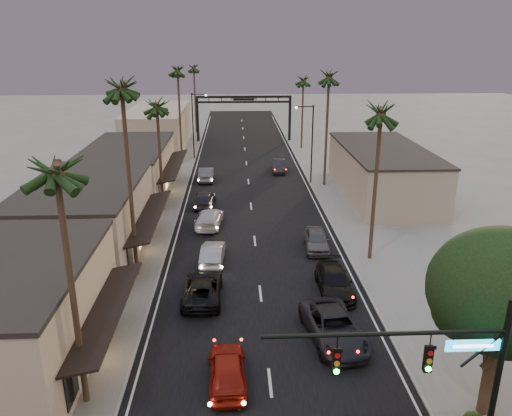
{
  "coord_description": "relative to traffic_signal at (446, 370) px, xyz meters",
  "views": [
    {
      "loc": [
        -1.58,
        -10.3,
        16.08
      ],
      "look_at": [
        0.15,
        29.16,
        2.5
      ],
      "focal_mm": 35.0,
      "sensor_mm": 36.0,
      "label": 1
    }
  ],
  "objects": [
    {
      "name": "palm_rc",
      "position": [
        2.91,
        60.0,
        5.39
      ],
      "size": [
        3.2,
        3.2,
        12.2
      ],
      "color": "#38281C",
      "rests_on": "ground"
    },
    {
      "name": "sidewalk_right",
      "position": [
        3.81,
        48.0,
        -5.02
      ],
      "size": [
        5.0,
        92.0,
        0.12
      ],
      "primitive_type": "cube",
      "color": "slate",
      "rests_on": "ground"
    },
    {
      "name": "curbside_grey",
      "position": [
        -0.84,
        22.16,
        -4.3
      ],
      "size": [
        2.12,
        4.67,
        1.56
      ],
      "primitive_type": "imported",
      "rotation": [
        0.0,
        0.0,
        -0.06
      ],
      "color": "#48484C",
      "rests_on": "ground"
    },
    {
      "name": "curbside_near",
      "position": [
        -1.89,
        9.5,
        -4.26
      ],
      "size": [
        3.52,
        6.24,
        1.64
      ],
      "primitive_type": "imported",
      "rotation": [
        0.0,
        0.0,
        0.14
      ],
      "color": "black",
      "rests_on": "ground"
    },
    {
      "name": "oncoming_silver",
      "position": [
        -9.02,
        19.94,
        -4.34
      ],
      "size": [
        1.84,
        4.59,
        1.49
      ],
      "primitive_type": "imported",
      "rotation": [
        0.0,
        0.0,
        3.08
      ],
      "color": "gray",
      "rests_on": "ground"
    },
    {
      "name": "streetlight_right",
      "position": [
        1.23,
        41.0,
        0.25
      ],
      "size": [
        2.13,
        0.3,
        9.0
      ],
      "color": "black",
      "rests_on": "ground"
    },
    {
      "name": "oncoming_pickup",
      "position": [
        -9.46,
        14.44,
        -4.35
      ],
      "size": [
        2.51,
        5.32,
        1.47
      ],
      "primitive_type": "imported",
      "rotation": [
        0.0,
        0.0,
        3.13
      ],
      "color": "black",
      "rests_on": "ground"
    },
    {
      "name": "curbside_black",
      "position": [
        -0.79,
        15.0,
        -4.31
      ],
      "size": [
        2.24,
        5.34,
        1.54
      ],
      "primitive_type": "imported",
      "rotation": [
        0.0,
        0.0,
        -0.02
      ],
      "color": "black",
      "rests_on": "ground"
    },
    {
      "name": "storefront_dist",
      "position": [
        -18.69,
        61.0,
        -2.08
      ],
      "size": [
        8.0,
        20.0,
        6.0
      ],
      "primitive_type": "cube",
      "color": "gray",
      "rests_on": "ground"
    },
    {
      "name": "storefront_mid",
      "position": [
        -18.69,
        22.0,
        -2.33
      ],
      "size": [
        8.0,
        14.0,
        5.5
      ],
      "primitive_type": "cube",
      "color": "gray",
      "rests_on": "ground"
    },
    {
      "name": "oncoming_red",
      "position": [
        -7.77,
        6.1,
        -4.3
      ],
      "size": [
        2.02,
        4.64,
        1.56
      ],
      "primitive_type": "imported",
      "rotation": [
        0.0,
        0.0,
        3.18
      ],
      "color": "maroon",
      "rests_on": "ground"
    },
    {
      "name": "palm_far",
      "position": [
        -13.99,
        74.0,
        6.36
      ],
      "size": [
        3.2,
        3.2,
        13.2
      ],
      "color": "#38281C",
      "rests_on": "ground"
    },
    {
      "name": "palm_ld",
      "position": [
        -14.29,
        51.0,
        7.33
      ],
      "size": [
        3.2,
        3.2,
        14.2
      ],
      "color": "#38281C",
      "rests_on": "ground"
    },
    {
      "name": "oncoming_dgrey",
      "position": [
        -10.34,
        33.18,
        -4.29
      ],
      "size": [
        2.27,
        4.8,
        1.58
      ],
      "primitive_type": "imported",
      "rotation": [
        0.0,
        0.0,
        3.05
      ],
      "color": "black",
      "rests_on": "ground"
    },
    {
      "name": "streetlight_left",
      "position": [
        -12.61,
        54.0,
        0.25
      ],
      "size": [
        2.13,
        0.3,
        9.0
      ],
      "color": "black",
      "rests_on": "ground"
    },
    {
      "name": "palm_rb",
      "position": [
        2.91,
        40.0,
        7.33
      ],
      "size": [
        3.2,
        3.2,
        14.2
      ],
      "color": "#38281C",
      "rests_on": "ground"
    },
    {
      "name": "ground",
      "position": [
        -5.69,
        36.0,
        -5.08
      ],
      "size": [
        200.0,
        200.0,
        0.0
      ],
      "primitive_type": "plane",
      "color": "slate",
      "rests_on": "ground"
    },
    {
      "name": "road",
      "position": [
        -5.69,
        41.0,
        -5.08
      ],
      "size": [
        14.0,
        120.0,
        0.02
      ],
      "primitive_type": "cube",
      "color": "black",
      "rests_on": "ground"
    },
    {
      "name": "palm_lc",
      "position": [
        -14.29,
        32.0,
        5.39
      ],
      "size": [
        3.2,
        3.2,
        12.2
      ],
      "color": "#38281C",
      "rests_on": "ground"
    },
    {
      "name": "traffic_signal",
      "position": [
        0.0,
        0.0,
        0.0
      ],
      "size": [
        8.51,
        0.22,
        7.8
      ],
      "color": "black",
      "rests_on": "ground"
    },
    {
      "name": "palm_lb",
      "position": [
        -14.29,
        18.0,
        8.3
      ],
      "size": [
        3.2,
        3.2,
        15.2
      ],
      "color": "#38281C",
      "rests_on": "ground"
    },
    {
      "name": "palm_ra",
      "position": [
        2.91,
        20.0,
        6.36
      ],
      "size": [
        3.2,
        3.2,
        13.2
      ],
      "color": "#38281C",
      "rests_on": "ground"
    },
    {
      "name": "storefront_far",
      "position": [
        -18.69,
        38.0,
        -2.58
      ],
      "size": [
        8.0,
        16.0,
        5.0
      ],
      "primitive_type": "cube",
      "color": "#B9A98D",
      "rests_on": "ground"
    },
    {
      "name": "oncoming_grey_far",
      "position": [
        -10.65,
        42.71,
        -4.29
      ],
      "size": [
        1.77,
        4.84,
        1.59
      ],
      "primitive_type": "imported",
      "rotation": [
        0.0,
        0.0,
        3.16
      ],
      "color": "#48484D",
      "rests_on": "ground"
    },
    {
      "name": "corner_tree",
      "position": [
        3.79,
        3.45,
        0.9
      ],
      "size": [
        6.2,
        6.2,
        8.8
      ],
      "color": "#38281C",
      "rests_on": "ground"
    },
    {
      "name": "storefront_near",
      "position": [
        -18.69,
        8.0,
        -2.33
      ],
      "size": [
        8.0,
        12.0,
        5.5
      ],
      "primitive_type": "cube",
      "color": "#B9A98D",
      "rests_on": "ground"
    },
    {
      "name": "oncoming_white",
      "position": [
        -9.59,
        27.68,
        -4.32
      ],
      "size": [
        2.64,
        5.42,
        1.52
      ],
      "primitive_type": "imported",
      "rotation": [
        0.0,
        0.0,
        3.04
      ],
      "color": "#B4B4B4",
      "rests_on": "ground"
    },
    {
      "name": "building_right",
      "position": [
        8.31,
        36.0,
        -2.58
      ],
      "size": [
        8.0,
        18.0,
        5.0
      ],
      "primitive_type": "cube",
      "color": "gray",
      "rests_on": "ground"
    },
    {
      "name": "curbside_far",
      "position": [
        -1.72,
        46.42,
        -4.32
      ],
      "size": [
        1.98,
        4.73,
        1.52
      ],
      "primitive_type": "imported",
      "rotation": [
        0.0,
        0.0,
        -0.08
      ],
      "color": "black",
      "rests_on": "ground"
    },
    {
      "name": "sidewalk_left",
      "position": [
        -15.19,
        48.0,
        -5.02
      ],
      "size": [
        5.0,
        92.0,
        0.12
      ],
      "primitive_type": "cube",
      "color": "slate",
      "rests_on": "ground"
    },
    {
      "name": "palm_la",
      "position": [
        -14.29,
        5.0,
        6.36
      ],
      "size": [
        3.2,
        3.2,
        13.2
      ],
      "color": "#38281C",
      "rests_on": "ground"
    },
    {
      "name": "arch",
      "position": [
        -5.69,
        66.0,
        0.45
      ],
      "size": [
        15.2,
        0.4,
        7.27
      ],
      "color": "black",
      "rests_on": "ground"
    }
  ]
}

